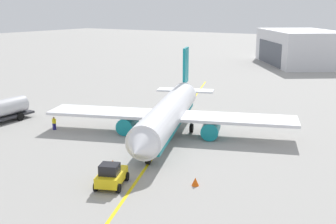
{
  "coord_description": "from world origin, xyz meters",
  "views": [
    {
      "loc": [
        41.48,
        26.35,
        15.28
      ],
      "look_at": [
        0.0,
        0.0,
        3.0
      ],
      "focal_mm": 44.8,
      "sensor_mm": 36.0,
      "label": 1
    }
  ],
  "objects_px": {
    "airplane": "(169,114)",
    "safety_cone_nose": "(113,163)",
    "safety_cone_wingtip": "(195,182)",
    "refueling_worker": "(54,123)",
    "pushback_tug": "(111,175)"
  },
  "relations": [
    {
      "from": "refueling_worker",
      "to": "safety_cone_nose",
      "type": "xyz_separation_m",
      "value": [
        5.74,
        14.46,
        -0.54
      ]
    },
    {
      "from": "pushback_tug",
      "to": "safety_cone_wingtip",
      "type": "bearing_deg",
      "value": 123.36
    },
    {
      "from": "safety_cone_nose",
      "to": "safety_cone_wingtip",
      "type": "distance_m",
      "value": 9.3
    },
    {
      "from": "refueling_worker",
      "to": "safety_cone_wingtip",
      "type": "bearing_deg",
      "value": 76.72
    },
    {
      "from": "airplane",
      "to": "pushback_tug",
      "type": "height_order",
      "value": "airplane"
    },
    {
      "from": "pushback_tug",
      "to": "safety_cone_nose",
      "type": "relative_size",
      "value": 7.28
    },
    {
      "from": "safety_cone_nose",
      "to": "pushback_tug",
      "type": "bearing_deg",
      "value": 38.47
    },
    {
      "from": "refueling_worker",
      "to": "safety_cone_nose",
      "type": "relative_size",
      "value": 3.04
    },
    {
      "from": "refueling_worker",
      "to": "pushback_tug",
      "type": "bearing_deg",
      "value": 61.19
    },
    {
      "from": "safety_cone_nose",
      "to": "safety_cone_wingtip",
      "type": "height_order",
      "value": "safety_cone_wingtip"
    },
    {
      "from": "pushback_tug",
      "to": "refueling_worker",
      "type": "height_order",
      "value": "pushback_tug"
    },
    {
      "from": "pushback_tug",
      "to": "airplane",
      "type": "bearing_deg",
      "value": -165.79
    },
    {
      "from": "pushback_tug",
      "to": "safety_cone_wingtip",
      "type": "xyz_separation_m",
      "value": [
        -4.06,
        6.17,
        -0.64
      ]
    },
    {
      "from": "airplane",
      "to": "safety_cone_nose",
      "type": "distance_m",
      "value": 12.08
    },
    {
      "from": "safety_cone_wingtip",
      "to": "refueling_worker",
      "type": "bearing_deg",
      "value": -103.28
    }
  ]
}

